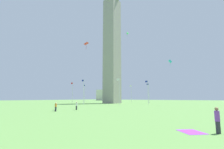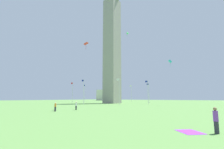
{
  "view_description": "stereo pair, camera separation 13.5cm",
  "coord_description": "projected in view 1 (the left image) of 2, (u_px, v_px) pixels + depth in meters",
  "views": [
    {
      "loc": [
        -43.25,
        58.22,
        2.37
      ],
      "look_at": [
        0.0,
        0.0,
        12.72
      ],
      "focal_mm": 26.31,
      "sensor_mm": 36.0,
      "label": 1
    },
    {
      "loc": [
        -43.36,
        58.14,
        2.37
      ],
      "look_at": [
        0.0,
        0.0,
        12.72
      ],
      "focal_mm": 26.31,
      "sensor_mm": 36.0,
      "label": 2
    }
  ],
  "objects": [
    {
      "name": "obelisk_monument",
      "position": [
        112.0,
        43.0,
        75.31
      ],
      "size": [
        5.99,
        5.99,
        54.49
      ],
      "color": "gray",
      "rests_on": "ground"
    },
    {
      "name": "flagpole_sw",
      "position": [
        149.0,
        92.0,
        74.65
      ],
      "size": [
        1.12,
        0.14,
        9.05
      ],
      "color": "silver",
      "rests_on": "ground"
    },
    {
      "name": "kite_red_diamond",
      "position": [
        86.0,
        44.0,
        36.71
      ],
      "size": [
        1.16,
        1.21,
        1.56
      ],
      "color": "red"
    },
    {
      "name": "flagpole_s",
      "position": [
        148.0,
        91.0,
        62.15
      ],
      "size": [
        1.12,
        0.14,
        9.05
      ],
      "color": "silver",
      "rests_on": "ground"
    },
    {
      "name": "person_white_shirt",
      "position": [
        76.0,
        106.0,
        32.59
      ],
      "size": [
        0.32,
        0.32,
        1.65
      ],
      "rotation": [
        0.0,
        0.0,
        -0.81
      ],
      "color": "#2D2D38",
      "rests_on": "ground"
    },
    {
      "name": "person_orange_shirt",
      "position": [
        56.0,
        107.0,
        28.8
      ],
      "size": [
        0.32,
        0.32,
        1.59
      ],
      "rotation": [
        0.0,
        0.0,
        -0.79
      ],
      "color": "#2D2D38",
      "rests_on": "ground"
    },
    {
      "name": "distant_building",
      "position": [
        109.0,
        95.0,
        153.56
      ],
      "size": [
        19.67,
        12.93,
        10.0
      ],
      "color": "beige",
      "rests_on": "ground"
    },
    {
      "name": "flagpole_n",
      "position": [
        85.0,
        93.0,
        82.23
      ],
      "size": [
        1.12,
        0.14,
        9.05
      ],
      "color": "silver",
      "rests_on": "ground"
    },
    {
      "name": "picnic_blanket_near_first_person",
      "position": [
        191.0,
        132.0,
        11.48
      ],
      "size": [
        2.26,
        2.27,
        0.01
      ],
      "primitive_type": "cube",
      "rotation": [
        0.0,
        0.0,
        2.34
      ],
      "color": "purple",
      "rests_on": "ground"
    },
    {
      "name": "flagpole_se",
      "position": [
        119.0,
        90.0,
        55.53
      ],
      "size": [
        1.12,
        0.14,
        9.05
      ],
      "color": "silver",
      "rests_on": "ground"
    },
    {
      "name": "ground_plane",
      "position": [
        112.0,
        103.0,
        71.46
      ],
      "size": [
        260.0,
        260.0,
        0.0
      ],
      "primitive_type": "plane",
      "color": "#609347"
    },
    {
      "name": "flagpole_w",
      "position": [
        131.0,
        93.0,
        85.71
      ],
      "size": [
        1.12,
        0.14,
        9.05
      ],
      "color": "silver",
      "rests_on": "ground"
    },
    {
      "name": "person_purple_shirt",
      "position": [
        217.0,
        120.0,
        11.04
      ],
      "size": [
        0.32,
        0.32,
        1.74
      ],
      "rotation": [
        0.0,
        0.0,
        -0.68
      ],
      "color": "#2D2D38",
      "rests_on": "ground"
    },
    {
      "name": "kite_green_delta",
      "position": [
        127.0,
        34.0,
        67.17
      ],
      "size": [
        1.33,
        1.16,
        1.88
      ],
      "color": "green"
    },
    {
      "name": "kite_cyan_box",
      "position": [
        170.0,
        61.0,
        55.2
      ],
      "size": [
        1.29,
        1.11,
        2.27
      ],
      "color": "#33C6D1"
    },
    {
      "name": "flagpole_ne",
      "position": [
        72.0,
        92.0,
        69.73
      ],
      "size": [
        1.12,
        0.14,
        9.05
      ],
      "color": "silver",
      "rests_on": "ground"
    },
    {
      "name": "flagpole_nw",
      "position": [
        107.0,
        93.0,
        88.85
      ],
      "size": [
        1.12,
        0.14,
        9.05
      ],
      "color": "silver",
      "rests_on": "ground"
    },
    {
      "name": "flagpole_e",
      "position": [
        84.0,
        91.0,
        58.67
      ],
      "size": [
        1.12,
        0.14,
        9.05
      ],
      "color": "silver",
      "rests_on": "ground"
    }
  ]
}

